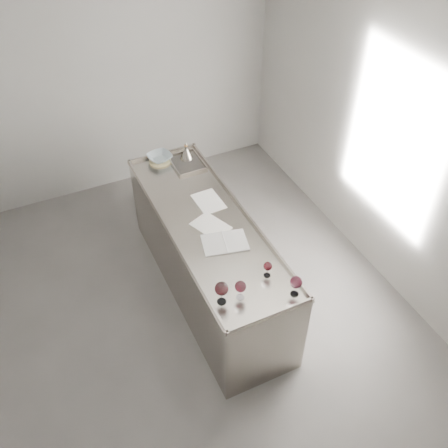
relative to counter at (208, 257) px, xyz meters
name	(u,v)px	position (x,y,z in m)	size (l,w,h in m)	color
room_shell	(163,219)	(-0.50, -0.30, 0.93)	(4.54, 5.04, 2.84)	#575452
counter	(208,257)	(0.00, 0.00, 0.00)	(0.77, 2.42, 0.97)	gray
wine_glass_left	(222,289)	(-0.28, -0.90, 0.62)	(0.11, 0.11, 0.21)	white
wine_glass_middle	(241,287)	(-0.13, -0.93, 0.59)	(0.09, 0.09, 0.18)	white
wine_glass_right	(296,283)	(0.27, -1.08, 0.60)	(0.10, 0.10, 0.19)	white
wine_glass_small	(268,267)	(0.18, -0.82, 0.57)	(0.07, 0.07, 0.15)	white
notebook	(225,242)	(0.03, -0.33, 0.47)	(0.44, 0.35, 0.02)	silver
loose_paper_top	(211,226)	(0.00, -0.08, 0.47)	(0.23, 0.33, 0.00)	white
loose_paper_under	(209,201)	(0.13, 0.25, 0.47)	(0.23, 0.34, 0.00)	white
trivet	(160,160)	(-0.07, 1.08, 0.48)	(0.23, 0.23, 0.02)	beige
ceramic_bowl	(160,157)	(-0.07, 1.08, 0.52)	(0.25, 0.25, 0.06)	#98A9B1
wine_funnel	(186,153)	(0.21, 1.01, 0.53)	(0.14, 0.14, 0.21)	#9C938B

